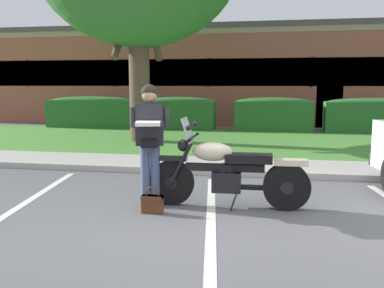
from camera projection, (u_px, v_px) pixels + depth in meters
ground_plane at (177, 219)px, 5.59m from camera, size 140.00×140.00×0.00m
curb_strip at (208, 172)px, 8.27m from camera, size 60.00×0.20×0.12m
concrete_walk at (214, 165)px, 9.10m from camera, size 60.00×1.50×0.08m
grass_lawn at (232, 141)px, 12.90m from camera, size 60.00×6.29×0.06m
stall_stripe_0 at (22, 205)px, 6.20m from camera, size 0.72×4.37×0.01m
stall_stripe_1 at (211, 216)px, 5.71m from camera, size 0.72×4.37×0.01m
motorcycle at (234, 173)px, 6.05m from camera, size 2.24×0.82×1.26m
rider_person at (150, 135)px, 6.08m from camera, size 0.53×0.63×1.70m
handbag at (152, 202)px, 5.81m from camera, size 0.28×0.13×0.36m
hedge_left at (92, 112)px, 16.78m from camera, size 3.38×0.90×1.24m
hedge_center_left at (179, 113)px, 16.15m from camera, size 2.65×0.90×1.24m
hedge_center_right at (274, 114)px, 15.52m from camera, size 2.71×0.90×1.24m
hedge_right at (376, 115)px, 14.90m from camera, size 3.39×0.90×1.24m
brick_building at (223, 77)px, 22.68m from camera, size 23.95×10.30×4.16m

